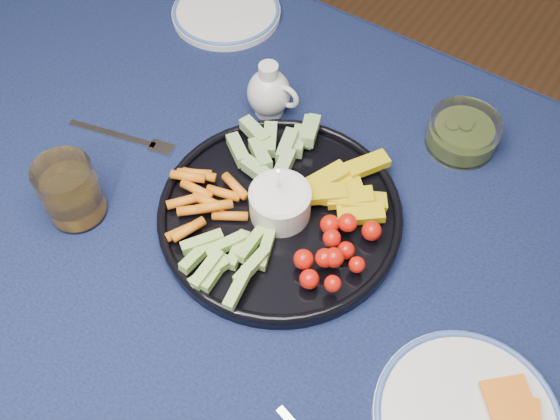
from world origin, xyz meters
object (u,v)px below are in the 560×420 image
Objects in this scene: crudite_platter at (279,209)px; pickle_bowl at (463,134)px; cheese_plate at (469,419)px; dining_table at (257,279)px; side_plate_extra at (226,12)px; juice_tumbler at (72,194)px; creamer_pitcher at (269,92)px.

crudite_platter is 0.32m from pickle_bowl.
crudite_platter is 1.57× the size of cheese_plate.
side_plate_extra reaches higher than dining_table.
crudite_platter reaches higher than pickle_bowl.
pickle_bowl is 0.54× the size of side_plate_extra.
side_plate_extra is (-0.09, 0.49, -0.04)m from juice_tumbler.
dining_table is 0.30m from juice_tumbler.
juice_tumbler is 0.49× the size of side_plate_extra.
creamer_pitcher is 0.48× the size of side_plate_extra.
creamer_pitcher reaches higher than cheese_plate.
crudite_platter is 0.30m from juice_tumbler.
dining_table is 16.56× the size of juice_tumbler.
juice_tumbler is at bearing -160.20° from dining_table.
dining_table is 0.37m from cheese_plate.
crudite_platter reaches higher than juice_tumbler.
cheese_plate is at bearing -32.59° from side_plate_extra.
juice_tumbler is at bearing -133.20° from pickle_bowl.
dining_table is 4.64× the size of crudite_platter.
side_plate_extra is at bearing 147.41° from cheese_plate.
pickle_bowl is at bearing -5.23° from side_plate_extra.
crudite_platter is at bearing 32.10° from juice_tumbler.
pickle_bowl is 0.61m from juice_tumbler.
creamer_pitcher is 0.57m from cheese_plate.
pickle_bowl is 0.49× the size of cheese_plate.
juice_tumbler is at bearing -176.41° from cheese_plate.
pickle_bowl is at bearing 20.83° from creamer_pitcher.
dining_table is 14.81× the size of pickle_bowl.
pickle_bowl is at bearing 65.69° from dining_table.
cheese_plate is (0.20, -0.40, -0.01)m from pickle_bowl.
juice_tumbler is (-0.41, -0.44, 0.02)m from pickle_bowl.
pickle_bowl is at bearing 116.00° from cheese_plate.
creamer_pitcher is at bearing -36.94° from side_plate_extra.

